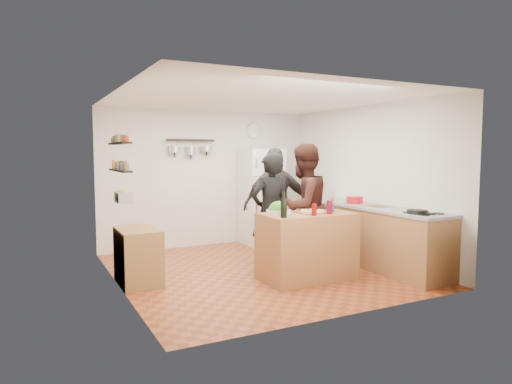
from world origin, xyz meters
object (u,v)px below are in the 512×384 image
person_back (276,205)px  red_bowl (354,200)px  person_left (270,213)px  skillet (417,212)px  person_center (303,207)px  wall_clock (253,131)px  fridge (261,196)px  wine_bottle (284,208)px  prep_island (307,246)px  salad_bowl (279,212)px  salt_canister (331,208)px  counter_run (374,236)px  side_table (138,256)px  pepper_mill (332,205)px

person_back → red_bowl: person_back is taller
person_left → skillet: person_left is taller
person_center → wall_clock: size_ratio=6.20×
person_left → person_back: person_back is taller
fridge → red_bowl: bearing=-69.6°
wine_bottle → skillet: 1.82m
person_back → red_bowl: size_ratio=6.83×
person_center → prep_island: bearing=46.7°
salad_bowl → salt_canister: (0.72, -0.17, 0.04)m
person_left → prep_island: bearing=112.0°
wine_bottle → counter_run: wine_bottle is taller
prep_island → wine_bottle: wine_bottle is taller
person_back → counter_run: (1.22, -0.88, -0.45)m
skillet → red_bowl: bearing=87.9°
person_left → person_back: (0.38, 0.49, 0.04)m
salt_canister → red_bowl: salt_canister is taller
person_center → red_bowl: 1.07m
wine_bottle → side_table: 2.04m
wine_bottle → side_table: (-1.60, 1.07, -0.67)m
person_center → wall_clock: bearing=-115.1°
salt_canister → counter_run: size_ratio=0.05×
prep_island → person_back: 1.14m
prep_island → side_table: bearing=158.0°
red_bowl → wall_clock: (-0.70, 2.21, 1.17)m
salad_bowl → wall_clock: wall_clock is taller
side_table → person_back: bearing=5.1°
wine_bottle → person_center: person_center is taller
person_back → skillet: person_back is taller
red_bowl → pepper_mill: bearing=-147.3°
salt_canister → person_left: (-0.57, 0.68, -0.11)m
person_center → counter_run: size_ratio=0.71×
prep_island → wine_bottle: 0.80m
skillet → salad_bowl: bearing=153.7°
person_left → counter_run: bearing=162.8°
skillet → wall_clock: bearing=100.3°
pepper_mill → person_center: (-0.22, 0.40, -0.06)m
person_center → fridge: (0.36, 2.02, -0.03)m
prep_island → wine_bottle: size_ratio=4.95×
person_left → salt_canister: bearing=126.3°
person_center → person_back: 0.60m
wall_clock → side_table: size_ratio=0.37×
person_left → wall_clock: (0.85, 2.24, 1.29)m
counter_run → side_table: (-3.44, 0.68, -0.09)m
salt_canister → person_back: person_back is taller
red_bowl → skillet: bearing=-92.1°
prep_island → person_left: (-0.27, 0.56, 0.41)m
person_back → prep_island: bearing=96.9°
person_center → skillet: bearing=113.0°
counter_run → person_left: bearing=166.4°
skillet → side_table: skillet is taller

